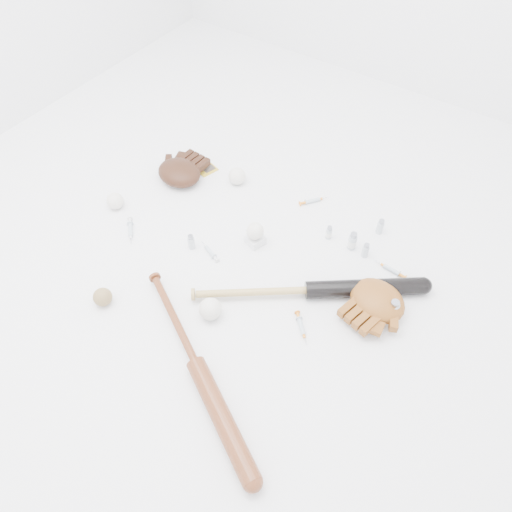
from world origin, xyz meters
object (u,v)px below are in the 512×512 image
Objects in this scene: bat_dark at (308,290)px; pedestal at (255,240)px; bat_wood at (196,365)px; glove_dark at (179,172)px.

pedestal is (-0.31, 0.10, -0.01)m from bat_dark.
pedestal is (-0.16, 0.57, -0.01)m from bat_wood.
bat_wood reaches higher than pedestal.
glove_dark reaches higher than bat_wood.
bat_dark is at bearing -13.00° from glove_dark.
bat_dark is 0.32m from pedestal.
glove_dark is 3.73× the size of pedestal.
glove_dark is at bearing 166.09° from pedestal.
glove_dark reaches higher than bat_dark.
bat_dark is 13.89× the size of pedestal.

